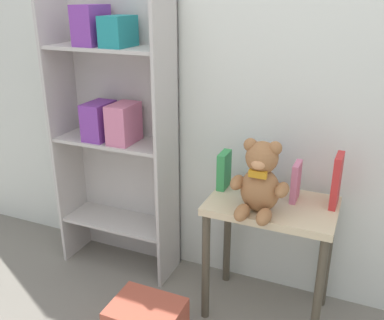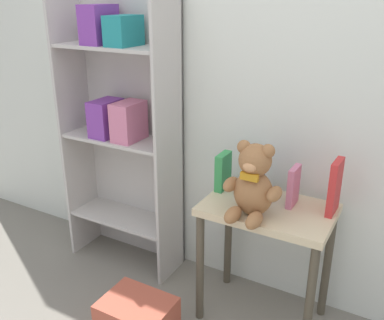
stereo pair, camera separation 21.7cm
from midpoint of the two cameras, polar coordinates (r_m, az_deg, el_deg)
name	(u,v)px [view 1 (the left image)]	position (r m, az deg, el deg)	size (l,w,h in m)	color
wall_back	(268,59)	(2.13, 7.25, 13.14)	(4.80, 0.06, 2.50)	silver
bookshelf_side	(116,122)	(2.42, -12.60, 4.89)	(0.67, 0.27, 1.57)	#BCB7B2
display_table	(271,224)	(2.09, 7.52, -8.53)	(0.60, 0.39, 0.63)	beige
teddy_bear	(260,181)	(1.88, 5.80, -2.83)	(0.26, 0.24, 0.34)	#99663D
book_standing_green	(224,170)	(2.14, 1.41, -1.41)	(0.04, 0.12, 0.19)	#33934C
book_standing_blue	(259,174)	(2.08, 5.99, -2.00)	(0.04, 0.13, 0.20)	#2D51B7
book_standing_pink	(296,182)	(2.04, 10.76, -2.93)	(0.03, 0.12, 0.19)	#D17093
book_standing_red	(337,181)	(2.02, 15.86, -2.74)	(0.03, 0.13, 0.25)	red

